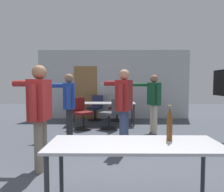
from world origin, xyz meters
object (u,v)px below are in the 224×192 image
at_px(person_center_tall, 69,101).
at_px(office_chair_mid_tucked, 119,109).
at_px(office_chair_far_left, 111,115).
at_px(office_chair_far_right, 96,108).
at_px(person_left_plaid, 154,98).
at_px(office_chair_near_pushed, 82,114).
at_px(beer_bottle, 170,124).
at_px(person_far_watching, 39,108).
at_px(person_near_casual, 124,101).

distance_m(person_center_tall, office_chair_mid_tucked, 2.92).
distance_m(person_center_tall, office_chair_far_left, 1.67).
bearing_deg(office_chair_far_right, person_left_plaid, 149.83).
distance_m(person_left_plaid, office_chair_near_pushed, 2.19).
bearing_deg(office_chair_near_pushed, beer_bottle, 69.29).
xyz_separation_m(person_left_plaid, office_chair_mid_tucked, (-0.91, 1.82, -0.54)).
height_order(person_far_watching, office_chair_far_left, person_far_watching).
height_order(person_near_casual, beer_bottle, person_near_casual).
xyz_separation_m(person_center_tall, office_chair_far_left, (1.00, 1.23, -0.52)).
relative_size(person_far_watching, office_chair_far_left, 1.78).
bearing_deg(beer_bottle, office_chair_far_right, 103.81).
bearing_deg(person_near_casual, office_chair_far_left, 27.11).
bearing_deg(person_left_plaid, office_chair_far_right, 25.95).
xyz_separation_m(person_near_casual, office_chair_near_pushed, (-1.18, 1.79, -0.55)).
bearing_deg(person_center_tall, person_near_casual, -122.04).
distance_m(person_center_tall, person_far_watching, 1.65).
relative_size(person_center_tall, beer_bottle, 4.07).
height_order(person_near_casual, person_left_plaid, person_near_casual).
distance_m(person_center_tall, office_chair_far_right, 2.83).
bearing_deg(office_chair_near_pushed, person_left_plaid, 123.08).
height_order(office_chair_near_pushed, office_chair_far_left, office_chair_near_pushed).
bearing_deg(person_left_plaid, office_chair_near_pushed, 60.55).
bearing_deg(office_chair_mid_tucked, office_chair_far_right, 110.88).
distance_m(person_left_plaid, office_chair_far_left, 1.38).
bearing_deg(beer_bottle, person_left_plaid, 81.78).
height_order(office_chair_near_pushed, beer_bottle, beer_bottle).
distance_m(person_center_tall, person_left_plaid, 2.31).
height_order(person_left_plaid, beer_bottle, person_left_plaid).
relative_size(person_near_casual, person_left_plaid, 1.03).
bearing_deg(office_chair_far_right, beer_bottle, 121.75).
relative_size(person_far_watching, office_chair_far_right, 1.79).
xyz_separation_m(person_near_casual, person_left_plaid, (0.89, 1.30, -0.02)).
bearing_deg(person_left_plaid, person_center_tall, 93.48).
bearing_deg(office_chair_mid_tucked, person_center_tall, -174.32).
height_order(person_left_plaid, office_chair_far_left, person_left_plaid).
bearing_deg(beer_bottle, person_far_watching, 153.40).
bearing_deg(person_near_casual, office_chair_near_pushed, 51.14).
bearing_deg(beer_bottle, person_center_tall, 123.72).
xyz_separation_m(office_chair_far_right, office_chair_mid_tucked, (0.87, -0.17, -0.00)).
relative_size(office_chair_near_pushed, office_chair_far_right, 1.02).
bearing_deg(office_chair_far_right, office_chair_mid_tucked, -172.96).
height_order(person_center_tall, office_chair_mid_tucked, person_center_tall).
bearing_deg(person_near_casual, person_far_watching, 146.92).
bearing_deg(office_chair_far_right, person_center_tall, 99.75).
xyz_separation_m(office_chair_far_left, beer_bottle, (0.70, -3.78, 0.48)).
relative_size(person_near_casual, office_chair_far_right, 1.80).
xyz_separation_m(office_chair_far_right, office_chair_far_left, (0.60, -1.52, 0.00)).
bearing_deg(person_center_tall, office_chair_mid_tucked, -35.78).
relative_size(person_center_tall, person_far_watching, 0.97).
distance_m(person_center_tall, beer_bottle, 3.06).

